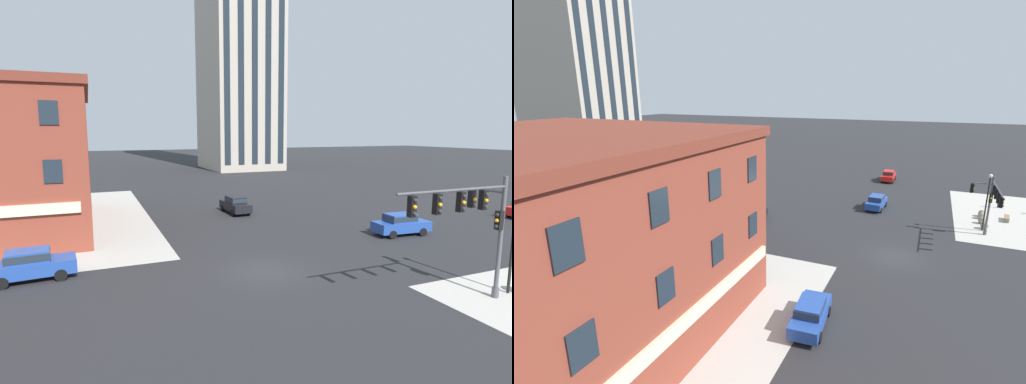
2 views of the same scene
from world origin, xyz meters
TOP-DOWN VIEW (x-y plane):
  - ground_plane at (0.00, 0.00)m, footprint 320.00×320.00m
  - traffic_signal_main at (7.24, -7.52)m, footprint 6.57×2.09m
  - bollard_sphere_curb_a at (10.64, -7.81)m, footprint 0.78×0.78m
  - bollard_sphere_curb_b at (12.38, -7.75)m, footprint 0.78×0.78m
  - bollard_sphere_curb_c at (14.12, -7.87)m, footprint 0.78×0.78m
  - bollard_sphere_curb_d at (15.00, -7.98)m, footprint 0.78×0.78m
  - bench_near_signal at (14.52, -10.33)m, footprint 1.84×0.69m
  - pedestrian_by_lamp at (19.60, -10.18)m, footprint 0.23×0.55m
  - street_lamp_corner_near at (10.00, -7.56)m, footprint 0.36×0.36m
  - car_main_northbound_near at (-12.21, 3.60)m, footprint 4.53×2.16m
  - car_main_northbound_far at (4.11, 16.34)m, footprint 2.03×4.47m
  - car_main_southbound_far at (28.59, 3.84)m, footprint 4.43×1.94m
  - car_main_mid at (13.12, 3.45)m, footprint 4.53×2.16m

SIDE VIEW (x-z plane):
  - ground_plane at x=0.00m, z-range 0.00..0.00m
  - bench_near_signal at x=14.52m, z-range 0.08..0.57m
  - bollard_sphere_curb_a at x=10.64m, z-range 0.00..0.78m
  - bollard_sphere_curb_b at x=12.38m, z-range 0.00..0.78m
  - bollard_sphere_curb_c at x=14.12m, z-range 0.00..0.78m
  - bollard_sphere_curb_d at x=15.00m, z-range 0.00..0.78m
  - car_main_northbound_near at x=-12.21m, z-range 0.08..1.76m
  - car_main_northbound_far at x=4.11m, z-range 0.08..1.76m
  - car_main_southbound_far at x=28.59m, z-range 0.08..1.76m
  - car_main_mid at x=13.12m, z-range 0.08..1.76m
  - pedestrian_by_lamp at x=19.60m, z-range 0.13..1.88m
  - street_lamp_corner_near at x=10.00m, z-range 0.71..6.64m
  - traffic_signal_main at x=7.24m, z-range 1.12..7.05m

